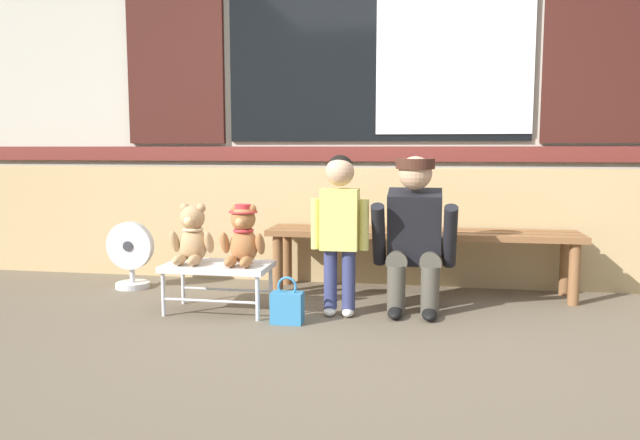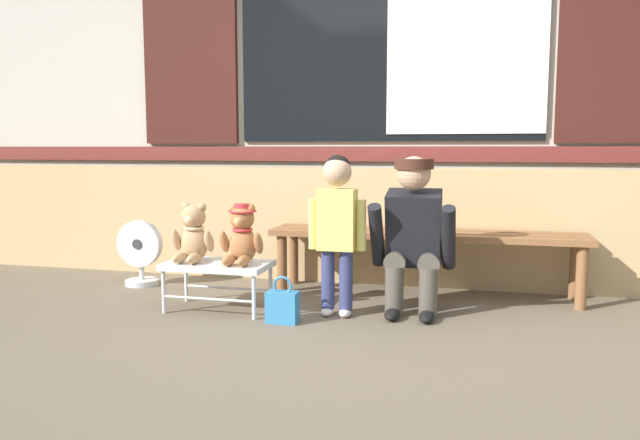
% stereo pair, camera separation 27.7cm
% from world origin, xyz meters
% --- Properties ---
extents(ground_plane, '(60.00, 60.00, 0.00)m').
position_xyz_m(ground_plane, '(0.00, 0.00, 0.00)').
color(ground_plane, brown).
extents(brick_low_wall, '(8.23, 0.25, 0.85)m').
position_xyz_m(brick_low_wall, '(0.00, 1.43, 0.42)').
color(brick_low_wall, tan).
rests_on(brick_low_wall, ground).
extents(shop_facade, '(8.40, 0.26, 3.39)m').
position_xyz_m(shop_facade, '(0.00, 1.94, 1.71)').
color(shop_facade, '#B7B2A3').
rests_on(shop_facade, ground).
extents(wooden_bench_long, '(2.10, 0.40, 0.44)m').
position_xyz_m(wooden_bench_long, '(0.39, 1.06, 0.37)').
color(wooden_bench_long, brown).
rests_on(wooden_bench_long, ground).
extents(small_display_bench, '(0.64, 0.36, 0.30)m').
position_xyz_m(small_display_bench, '(-0.82, 0.36, 0.27)').
color(small_display_bench, silver).
rests_on(small_display_bench, ground).
extents(teddy_bear_plain, '(0.28, 0.26, 0.36)m').
position_xyz_m(teddy_bear_plain, '(-0.98, 0.36, 0.46)').
color(teddy_bear_plain, tan).
rests_on(teddy_bear_plain, small_display_bench).
extents(teddy_bear_with_hat, '(0.28, 0.27, 0.36)m').
position_xyz_m(teddy_bear_with_hat, '(-0.66, 0.36, 0.47)').
color(teddy_bear_with_hat, '#A86B3D').
rests_on(teddy_bear_with_hat, small_display_bench).
extents(child_standing, '(0.35, 0.18, 0.96)m').
position_xyz_m(child_standing, '(-0.08, 0.42, 0.59)').
color(child_standing, navy).
rests_on(child_standing, ground).
extents(adult_crouching, '(0.50, 0.49, 0.95)m').
position_xyz_m(adult_crouching, '(0.36, 0.58, 0.48)').
color(adult_crouching, '#4C473D').
rests_on(adult_crouching, ground).
extents(handbag_on_ground, '(0.18, 0.11, 0.27)m').
position_xyz_m(handbag_on_ground, '(-0.35, 0.19, 0.10)').
color(handbag_on_ground, teal).
rests_on(handbag_on_ground, ground).
extents(floor_fan, '(0.34, 0.24, 0.48)m').
position_xyz_m(floor_fan, '(-1.65, 0.86, 0.24)').
color(floor_fan, silver).
rests_on(floor_fan, ground).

